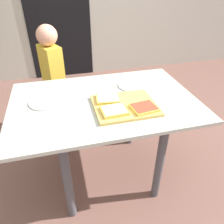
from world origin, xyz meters
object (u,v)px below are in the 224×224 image
at_px(plate_white_left, 46,101).
at_px(child_left, 53,73).
at_px(pizza_slice_near_right, 144,107).
at_px(pizza_slice_near_left, 114,110).
at_px(dining_table, 104,113).
at_px(cutting_board, 125,106).
at_px(plate_white_right, 133,85).
at_px(pizza_slice_far_left, 108,98).

height_order(plate_white_left, child_left, child_left).
bearing_deg(pizza_slice_near_right, pizza_slice_near_left, 175.55).
xyz_separation_m(dining_table, cutting_board, (0.11, -0.12, 0.12)).
height_order(dining_table, cutting_board, cutting_board).
bearing_deg(child_left, pizza_slice_near_right, -60.58).
bearing_deg(pizza_slice_near_right, plate_white_right, 81.54).
distance_m(cutting_board, pizza_slice_near_right, 0.13).
bearing_deg(pizza_slice_far_left, dining_table, 121.50).
height_order(pizza_slice_near_right, plate_white_right, pizza_slice_near_right).
xyz_separation_m(cutting_board, child_left, (-0.44, 0.87, -0.10)).
bearing_deg(child_left, pizza_slice_far_left, -66.21).
bearing_deg(pizza_slice_far_left, plate_white_left, 165.49).
bearing_deg(cutting_board, plate_white_right, 60.63).
bearing_deg(plate_white_right, pizza_slice_near_right, -98.46).
distance_m(pizza_slice_near_right, plate_white_left, 0.65).
xyz_separation_m(cutting_board, plate_white_right, (0.15, 0.27, -0.00)).
bearing_deg(pizza_slice_far_left, child_left, 113.79).
relative_size(cutting_board, plate_white_left, 1.75).
relative_size(pizza_slice_far_left, plate_white_left, 0.75).
height_order(pizza_slice_near_left, child_left, child_left).
xyz_separation_m(pizza_slice_near_left, plate_white_right, (0.24, 0.33, -0.02)).
height_order(pizza_slice_near_left, pizza_slice_near_right, same).
distance_m(pizza_slice_far_left, pizza_slice_near_right, 0.25).
relative_size(pizza_slice_near_left, plate_white_right, 0.71).
bearing_deg(cutting_board, child_left, 116.69).
distance_m(dining_table, cutting_board, 0.20).
bearing_deg(plate_white_left, pizza_slice_near_left, -32.33).
bearing_deg(plate_white_left, child_left, 85.83).
distance_m(plate_white_right, plate_white_left, 0.64).
bearing_deg(plate_white_right, pizza_slice_near_left, -125.77).
height_order(pizza_slice_near_left, pizza_slice_far_left, same).
bearing_deg(child_left, plate_white_left, -94.17).
height_order(cutting_board, plate_white_right, cutting_board).
bearing_deg(pizza_slice_near_left, child_left, 110.41).
bearing_deg(pizza_slice_near_right, pizza_slice_far_left, 139.08).
height_order(cutting_board, pizza_slice_near_left, pizza_slice_near_left).
bearing_deg(plate_white_left, cutting_board, -20.93).
distance_m(pizza_slice_near_left, pizza_slice_far_left, 0.15).
distance_m(cutting_board, child_left, 0.98).
xyz_separation_m(cutting_board, plate_white_left, (-0.49, 0.19, -0.00)).
xyz_separation_m(pizza_slice_far_left, plate_white_right, (0.24, 0.18, -0.02)).
bearing_deg(pizza_slice_near_left, dining_table, 96.62).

